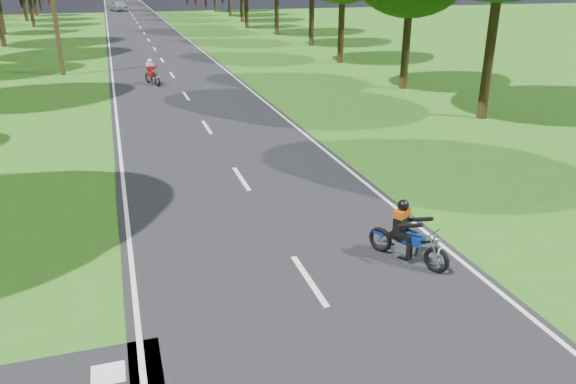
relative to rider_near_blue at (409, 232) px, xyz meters
name	(u,v)px	position (x,y,z in m)	size (l,w,h in m)	color
ground	(349,341)	(-2.20, -2.13, -0.69)	(160.00, 160.00, 0.00)	#2E5D15
main_road	(144,33)	(-2.20, 47.87, -0.68)	(7.00, 140.00, 0.02)	black
road_markings	(144,35)	(-2.34, 46.00, -0.66)	(7.40, 140.00, 0.01)	silver
telegraph_pole	(53,1)	(-8.20, 25.87, 3.38)	(1.20, 0.26, 8.00)	#382616
rider_near_blue	(409,232)	(0.00, 0.00, 0.00)	(0.54, 1.61, 1.34)	navy
rider_far_red	(152,72)	(-3.49, 21.27, 0.00)	(0.54, 1.61, 1.34)	#97100B
distant_car	(118,6)	(-3.71, 79.81, 0.06)	(1.71, 4.25, 1.45)	#B0B1B7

